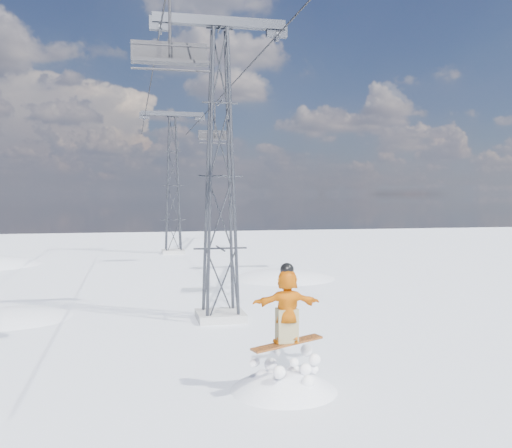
{
  "coord_description": "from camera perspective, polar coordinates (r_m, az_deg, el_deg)",
  "views": [
    {
      "loc": [
        -2.51,
        -13.43,
        4.81
      ],
      "look_at": [
        1.41,
        4.41,
        3.86
      ],
      "focal_mm": 40.0,
      "sensor_mm": 36.0,
      "label": 1
    }
  ],
  "objects": [
    {
      "name": "ground",
      "position": [
        14.48,
        -1.77,
        -16.42
      ],
      "size": [
        120.0,
        120.0,
        0.0
      ],
      "primitive_type": "plane",
      "color": "white",
      "rests_on": "ground"
    },
    {
      "name": "lift_chair_near",
      "position": [
        16.77,
        -8.6,
        16.43
      ],
      "size": [
        2.15,
        0.62,
        2.66
      ],
      "color": "black",
      "rests_on": "ground"
    },
    {
      "name": "lift_tower_near",
      "position": [
        21.69,
        -3.61,
        4.72
      ],
      "size": [
        5.2,
        1.8,
        11.43
      ],
      "color": "#999999",
      "rests_on": "ground"
    },
    {
      "name": "lift_tower_far",
      "position": [
        46.55,
        -8.31,
        3.77
      ],
      "size": [
        5.2,
        1.8,
        11.43
      ],
      "color": "#999999",
      "rests_on": "ground"
    },
    {
      "name": "lift_chair_mid",
      "position": [
        38.54,
        -4.14,
        8.76
      ],
      "size": [
        2.17,
        0.63,
        2.7
      ],
      "color": "black",
      "rests_on": "ground"
    },
    {
      "name": "haul_cables",
      "position": [
        33.64,
        -6.71,
        13.31
      ],
      "size": [
        4.46,
        51.0,
        0.06
      ],
      "color": "black",
      "rests_on": "ground"
    },
    {
      "name": "snow_terrain",
      "position": [
        37.61,
        -15.79,
        -19.63
      ],
      "size": [
        39.0,
        37.0,
        22.0
      ],
      "color": "white",
      "rests_on": "ground"
    }
  ]
}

